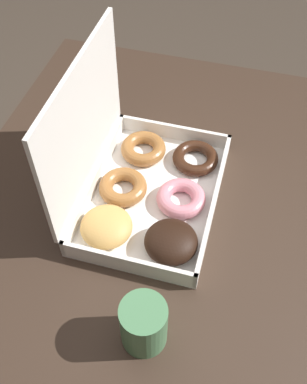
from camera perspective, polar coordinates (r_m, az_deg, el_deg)
ground_plane at (r=1.60m, az=-0.52°, el=-16.41°), size 8.00×8.00×0.00m
dining_table at (r=1.05m, az=-0.76°, el=-3.53°), size 0.94×0.77×0.74m
donut_box at (r=0.89m, az=-1.82°, el=0.96°), size 0.36×0.27×0.30m
coffee_mug at (r=0.74m, az=-1.26°, el=-16.41°), size 0.08×0.08×0.10m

